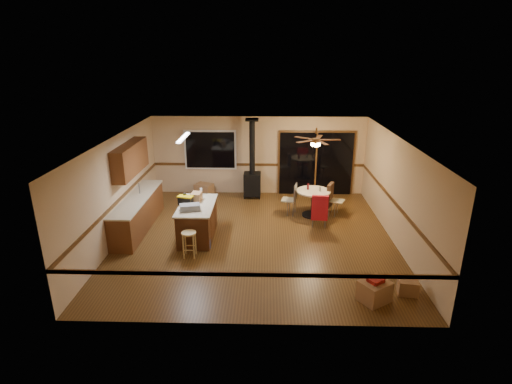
{
  "coord_description": "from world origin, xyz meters",
  "views": [
    {
      "loc": [
        0.27,
        -9.39,
        4.57
      ],
      "look_at": [
        0.0,
        0.3,
        1.15
      ],
      "focal_mm": 28.0,
      "sensor_mm": 36.0,
      "label": 1
    }
  ],
  "objects_px": {
    "bar_stool": "(189,244)",
    "blue_bucket": "(205,244)",
    "dining_table": "(313,198)",
    "box_corner_b": "(408,287)",
    "box_under_window": "(204,190)",
    "kitchen_island": "(198,221)",
    "chair_left": "(292,196)",
    "chair_right": "(331,195)",
    "toolbox_grey": "(190,207)",
    "box_corner_a": "(375,291)",
    "wood_stove": "(252,176)",
    "toolbox_black": "(186,201)",
    "chair_near": "(320,208)"
  },
  "relations": [
    {
      "from": "kitchen_island",
      "to": "toolbox_black",
      "type": "distance_m",
      "value": 0.61
    },
    {
      "from": "box_under_window",
      "to": "chair_near",
      "type": "bearing_deg",
      "value": -34.93
    },
    {
      "from": "blue_bucket",
      "to": "bar_stool",
      "type": "bearing_deg",
      "value": -124.77
    },
    {
      "from": "box_corner_a",
      "to": "toolbox_grey",
      "type": "bearing_deg",
      "value": 149.49
    },
    {
      "from": "wood_stove",
      "to": "dining_table",
      "type": "height_order",
      "value": "wood_stove"
    },
    {
      "from": "bar_stool",
      "to": "box_corner_b",
      "type": "distance_m",
      "value": 4.83
    },
    {
      "from": "blue_bucket",
      "to": "chair_right",
      "type": "bearing_deg",
      "value": 33.9
    },
    {
      "from": "toolbox_grey",
      "to": "chair_left",
      "type": "distance_m",
      "value": 3.31
    },
    {
      "from": "bar_stool",
      "to": "chair_left",
      "type": "height_order",
      "value": "chair_left"
    },
    {
      "from": "box_corner_a",
      "to": "chair_left",
      "type": "bearing_deg",
      "value": 107.27
    },
    {
      "from": "toolbox_black",
      "to": "blue_bucket",
      "type": "bearing_deg",
      "value": -49.93
    },
    {
      "from": "toolbox_black",
      "to": "box_corner_b",
      "type": "height_order",
      "value": "toolbox_black"
    },
    {
      "from": "bar_stool",
      "to": "blue_bucket",
      "type": "xyz_separation_m",
      "value": [
        0.29,
        0.42,
        -0.2
      ]
    },
    {
      "from": "wood_stove",
      "to": "toolbox_black",
      "type": "bearing_deg",
      "value": -117.51
    },
    {
      "from": "kitchen_island",
      "to": "chair_left",
      "type": "xyz_separation_m",
      "value": [
        2.53,
        1.6,
        0.14
      ]
    },
    {
      "from": "chair_near",
      "to": "box_corner_a",
      "type": "bearing_deg",
      "value": -78.86
    },
    {
      "from": "chair_near",
      "to": "box_corner_b",
      "type": "relative_size",
      "value": 1.87
    },
    {
      "from": "bar_stool",
      "to": "box_corner_a",
      "type": "xyz_separation_m",
      "value": [
        3.89,
        -1.67,
        -0.1
      ]
    },
    {
      "from": "blue_bucket",
      "to": "kitchen_island",
      "type": "bearing_deg",
      "value": 112.85
    },
    {
      "from": "wood_stove",
      "to": "chair_right",
      "type": "xyz_separation_m",
      "value": [
        2.36,
        -1.41,
        -0.13
      ]
    },
    {
      "from": "wood_stove",
      "to": "chair_right",
      "type": "bearing_deg",
      "value": -30.78
    },
    {
      "from": "kitchen_island",
      "to": "chair_left",
      "type": "height_order",
      "value": "chair_left"
    },
    {
      "from": "toolbox_grey",
      "to": "box_under_window",
      "type": "height_order",
      "value": "toolbox_grey"
    },
    {
      "from": "wood_stove",
      "to": "box_corner_a",
      "type": "height_order",
      "value": "wood_stove"
    },
    {
      "from": "box_under_window",
      "to": "box_corner_a",
      "type": "height_order",
      "value": "box_under_window"
    },
    {
      "from": "chair_left",
      "to": "box_corner_a",
      "type": "distance_m",
      "value": 4.54
    },
    {
      "from": "box_corner_b",
      "to": "box_under_window",
      "type": "bearing_deg",
      "value": 131.47
    },
    {
      "from": "chair_near",
      "to": "blue_bucket",
      "type": "bearing_deg",
      "value": -156.56
    },
    {
      "from": "wood_stove",
      "to": "chair_left",
      "type": "distance_m",
      "value": 1.91
    },
    {
      "from": "box_corner_a",
      "to": "dining_table",
      "type": "bearing_deg",
      "value": 99.95
    },
    {
      "from": "bar_stool",
      "to": "box_corner_a",
      "type": "height_order",
      "value": "bar_stool"
    },
    {
      "from": "chair_right",
      "to": "toolbox_grey",
      "type": "bearing_deg",
      "value": -151.69
    },
    {
      "from": "toolbox_black",
      "to": "wood_stove",
      "type": "bearing_deg",
      "value": 62.49
    },
    {
      "from": "bar_stool",
      "to": "box_corner_a",
      "type": "relative_size",
      "value": 1.14
    },
    {
      "from": "bar_stool",
      "to": "dining_table",
      "type": "distance_m",
      "value": 4.07
    },
    {
      "from": "toolbox_grey",
      "to": "box_corner_a",
      "type": "relative_size",
      "value": 0.88
    },
    {
      "from": "kitchen_island",
      "to": "box_corner_a",
      "type": "bearing_deg",
      "value": -35.08
    },
    {
      "from": "box_corner_a",
      "to": "blue_bucket",
      "type": "bearing_deg",
      "value": 149.97
    },
    {
      "from": "box_under_window",
      "to": "wood_stove",
      "type": "bearing_deg",
      "value": -1.78
    },
    {
      "from": "chair_left",
      "to": "box_corner_a",
      "type": "height_order",
      "value": "chair_left"
    },
    {
      "from": "box_under_window",
      "to": "box_corner_b",
      "type": "bearing_deg",
      "value": -48.53
    },
    {
      "from": "blue_bucket",
      "to": "chair_right",
      "type": "xyz_separation_m",
      "value": [
        3.39,
        2.28,
        0.48
      ]
    },
    {
      "from": "toolbox_grey",
      "to": "chair_near",
      "type": "distance_m",
      "value": 3.48
    },
    {
      "from": "toolbox_grey",
      "to": "toolbox_black",
      "type": "distance_m",
      "value": 0.44
    },
    {
      "from": "box_corner_a",
      "to": "box_corner_b",
      "type": "distance_m",
      "value": 0.78
    },
    {
      "from": "dining_table",
      "to": "wood_stove",
      "type": "bearing_deg",
      "value": 140.12
    },
    {
      "from": "wood_stove",
      "to": "chair_right",
      "type": "distance_m",
      "value": 2.75
    },
    {
      "from": "chair_left",
      "to": "wood_stove",
      "type": "bearing_deg",
      "value": 130.26
    },
    {
      "from": "dining_table",
      "to": "chair_right",
      "type": "xyz_separation_m",
      "value": [
        0.53,
        0.12,
        0.06
      ]
    },
    {
      "from": "dining_table",
      "to": "box_under_window",
      "type": "height_order",
      "value": "dining_table"
    }
  ]
}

